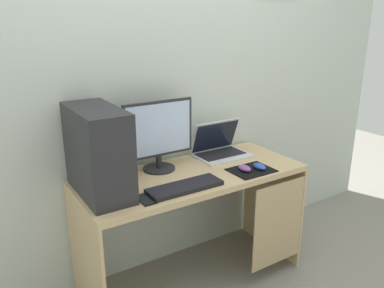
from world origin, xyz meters
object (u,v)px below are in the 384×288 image
mouse_left (245,168)px  mouse_right (259,166)px  laptop (220,149)px  keyboard (185,187)px  cell_phone (146,199)px  pc_tower (98,152)px  monitor (159,135)px

mouse_left → mouse_right: 0.10m
laptop → mouse_left: (-0.05, -0.32, -0.02)m
keyboard → cell_phone: (-0.24, -0.01, -0.01)m
pc_tower → mouse_left: size_ratio=4.92×
mouse_right → monitor: bearing=147.5°
pc_tower → cell_phone: (0.16, -0.21, -0.22)m
keyboard → mouse_left: 0.43m
laptop → cell_phone: size_ratio=2.70×
mouse_right → cell_phone: 0.76m
keyboard → cell_phone: bearing=-177.5°
pc_tower → mouse_left: (0.83, -0.18, -0.21)m
monitor → laptop: (0.46, 0.02, -0.17)m
monitor → cell_phone: bearing=-127.7°
monitor → mouse_left: 0.55m
laptop → mouse_right: 0.35m
monitor → laptop: bearing=2.3°
mouse_left → keyboard: bearing=-177.3°
mouse_right → mouse_left: bearing=165.3°
monitor → laptop: 0.49m
pc_tower → mouse_left: 0.87m
cell_phone → keyboard: bearing=2.5°
mouse_left → cell_phone: mouse_left is taller
monitor → keyboard: monitor is taller
laptop → mouse_right: laptop is taller
monitor → keyboard: size_ratio=1.05×
pc_tower → keyboard: pc_tower is taller
pc_tower → monitor: 0.43m
monitor → cell_phone: (-0.25, -0.33, -0.21)m
keyboard → cell_phone: size_ratio=3.23×
mouse_left → mouse_right: (0.09, -0.02, 0.00)m
monitor → mouse_right: size_ratio=4.61×
monitor → mouse_left: monitor is taller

